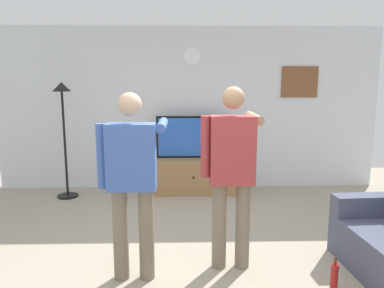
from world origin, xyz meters
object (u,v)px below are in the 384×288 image
object	(u,v)px
person_standing_nearer_lamp	(132,176)
beverage_bottle	(334,277)
tv_stand	(193,175)
framed_picture	(299,82)
wall_clock	(192,56)
person_standing_nearer_couch	(232,168)
television	(193,137)
floor_lamp	(63,116)

from	to	relation	value
person_standing_nearer_lamp	beverage_bottle	xyz separation A→B (m)	(1.78, -0.27, -0.86)
tv_stand	framed_picture	xyz separation A→B (m)	(1.79, 0.30, 1.51)
tv_stand	beverage_bottle	bearing A→B (deg)	-68.53
wall_clock	person_standing_nearer_couch	bearing A→B (deg)	-83.84
television	floor_lamp	world-z (taller)	floor_lamp
television	beverage_bottle	world-z (taller)	television
person_standing_nearer_couch	tv_stand	bearing A→B (deg)	96.88
television	floor_lamp	bearing A→B (deg)	-172.76
tv_stand	floor_lamp	world-z (taller)	floor_lamp
framed_picture	person_standing_nearer_couch	world-z (taller)	framed_picture
framed_picture	person_standing_nearer_lamp	distance (m)	3.91
wall_clock	beverage_bottle	distance (m)	4.01
wall_clock	tv_stand	bearing A→B (deg)	-90.00
tv_stand	beverage_bottle	world-z (taller)	tv_stand
beverage_bottle	television	bearing A→B (deg)	111.16
person_standing_nearer_lamp	beverage_bottle	bearing A→B (deg)	-8.66
tv_stand	floor_lamp	distance (m)	2.24
television	wall_clock	size ratio (longest dim) A/B	4.19
television	person_standing_nearer_lamp	size ratio (longest dim) A/B	0.69
floor_lamp	person_standing_nearer_couch	bearing A→B (deg)	-44.71
wall_clock	person_standing_nearer_lamp	world-z (taller)	wall_clock
tv_stand	floor_lamp	size ratio (longest dim) A/B	0.78
framed_picture	person_standing_nearer_couch	xyz separation A→B (m)	(-1.49, -2.77, -0.79)
television	wall_clock	distance (m)	1.32
wall_clock	framed_picture	size ratio (longest dim) A/B	0.47
floor_lamp	beverage_bottle	distance (m)	4.33
person_standing_nearer_lamp	beverage_bottle	world-z (taller)	person_standing_nearer_lamp
wall_clock	floor_lamp	size ratio (longest dim) A/B	0.16
person_standing_nearer_couch	beverage_bottle	xyz separation A→B (m)	(0.86, -0.46, -0.88)
person_standing_nearer_lamp	beverage_bottle	distance (m)	1.99
framed_picture	wall_clock	bearing A→B (deg)	-179.84
framed_picture	beverage_bottle	xyz separation A→B (m)	(-0.63, -3.23, -1.67)
television	framed_picture	bearing A→B (deg)	7.92
tv_stand	television	world-z (taller)	television
floor_lamp	person_standing_nearer_couch	xyz separation A→B (m)	(2.29, -2.27, -0.28)
beverage_bottle	tv_stand	bearing A→B (deg)	111.47
television	beverage_bottle	distance (m)	3.30
floor_lamp	beverage_bottle	world-z (taller)	floor_lamp
framed_picture	person_standing_nearer_lamp	size ratio (longest dim) A/B	0.35
framed_picture	person_standing_nearer_couch	bearing A→B (deg)	-118.22
floor_lamp	person_standing_nearer_lamp	xyz separation A→B (m)	(1.37, -2.46, -0.30)
television	floor_lamp	xyz separation A→B (m)	(-2.00, -0.25, 0.37)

